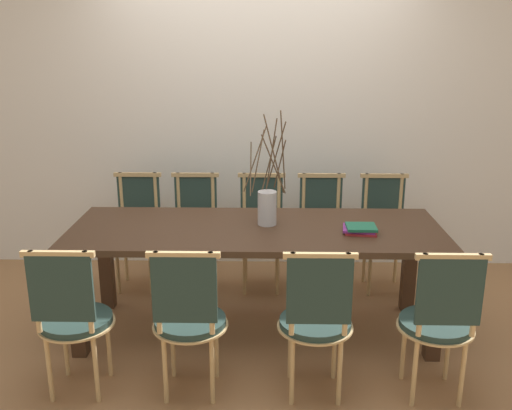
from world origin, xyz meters
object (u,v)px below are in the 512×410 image
at_px(chair_far_center, 261,228).
at_px(vase_centerpiece, 267,204).
at_px(book_stack, 360,229).
at_px(chair_near_center, 316,317).
at_px(dining_table, 256,242).

xyz_separation_m(chair_far_center, vase_centerpiece, (0.05, -0.66, 0.39)).
bearing_deg(book_stack, chair_far_center, 127.77).
distance_m(vase_centerpiece, book_stack, 0.61).
bearing_deg(book_stack, chair_near_center, -116.27).
distance_m(dining_table, book_stack, 0.67).
bearing_deg(vase_centerpiece, dining_table, -137.25).
height_order(chair_near_center, vase_centerpiece, vase_centerpiece).
distance_m(chair_near_center, book_stack, 0.77).
distance_m(dining_table, vase_centerpiece, 0.25).
height_order(chair_far_center, vase_centerpiece, vase_centerpiece).
bearing_deg(chair_far_center, dining_table, 87.89).
bearing_deg(chair_near_center, vase_centerpiece, 108.22).
distance_m(dining_table, chair_near_center, 0.82).
bearing_deg(book_stack, vase_centerpiece, 165.80).
relative_size(chair_far_center, vase_centerpiece, 1.18).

